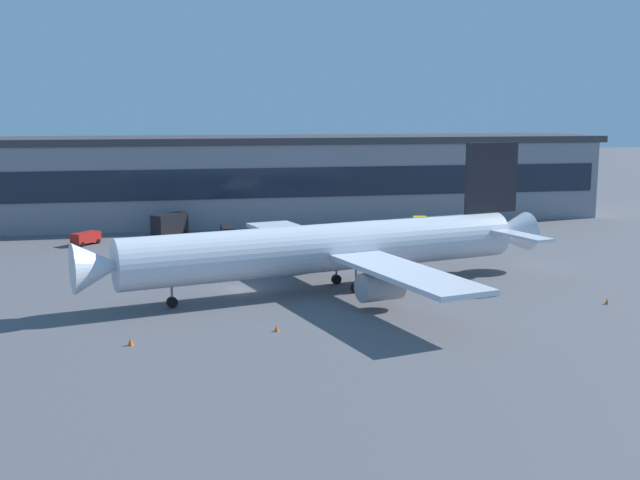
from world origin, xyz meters
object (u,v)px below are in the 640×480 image
at_px(traffic_cone_1, 131,342).
at_px(traffic_cone_2, 277,328).
at_px(airliner, 335,247).
at_px(belt_loader, 228,231).
at_px(traffic_cone_0, 607,301).
at_px(crew_van, 421,225).
at_px(stair_truck, 170,224).
at_px(follow_me_car, 86,237).

xyz_separation_m(traffic_cone_1, traffic_cone_2, (12.73, 1.56, -0.04)).
bearing_deg(airliner, belt_loader, 102.81).
bearing_deg(traffic_cone_0, belt_loader, 124.82).
height_order(crew_van, traffic_cone_1, crew_van).
height_order(airliner, traffic_cone_2, airliner).
bearing_deg(traffic_cone_0, crew_van, 93.92).
xyz_separation_m(traffic_cone_0, traffic_cone_1, (-47.50, -4.35, 0.04)).
distance_m(traffic_cone_0, traffic_cone_2, 34.88).
bearing_deg(stair_truck, airliner, -67.46).
height_order(belt_loader, traffic_cone_0, belt_loader).
distance_m(airliner, follow_me_car, 46.77).
bearing_deg(traffic_cone_1, airliner, 37.37).
height_order(stair_truck, traffic_cone_2, stair_truck).
height_order(airliner, traffic_cone_0, airliner).
relative_size(airliner, traffic_cone_2, 95.17).
bearing_deg(traffic_cone_1, follow_me_car, 98.80).
bearing_deg(belt_loader, crew_van, -3.12).
xyz_separation_m(airliner, crew_van, (22.68, 35.73, -3.34)).
distance_m(belt_loader, traffic_cone_2, 52.33).
xyz_separation_m(belt_loader, traffic_cone_0, (34.46, -49.54, -0.87)).
distance_m(airliner, traffic_cone_2, 17.88).
height_order(follow_me_car, traffic_cone_0, follow_me_car).
bearing_deg(follow_me_car, traffic_cone_1, -81.20).
height_order(airliner, belt_loader, airliner).
distance_m(stair_truck, traffic_cone_0, 69.02).
xyz_separation_m(follow_me_car, traffic_cone_2, (20.84, -50.86, -0.81)).
xyz_separation_m(airliner, belt_loader, (-8.51, 37.43, -3.64)).
relative_size(crew_van, traffic_cone_0, 9.77).
xyz_separation_m(follow_me_car, traffic_cone_0, (55.61, -48.08, -0.81)).
relative_size(crew_van, traffic_cone_2, 9.69).
distance_m(belt_loader, crew_van, 31.24).
xyz_separation_m(stair_truck, traffic_cone_1, (-4.26, -58.12, -1.66)).
bearing_deg(traffic_cone_2, airliner, 59.37).
height_order(traffic_cone_0, traffic_cone_1, traffic_cone_1).
xyz_separation_m(stair_truck, traffic_cone_2, (8.47, -56.55, -1.69)).
bearing_deg(airliner, stair_truck, 112.54).
bearing_deg(stair_truck, follow_me_car, -155.31).
relative_size(stair_truck, crew_van, 1.09).
relative_size(follow_me_car, traffic_cone_0, 8.06).
distance_m(follow_me_car, belt_loader, 21.20).
xyz_separation_m(airliner, follow_me_car, (-29.66, 35.97, -3.70)).
bearing_deg(belt_loader, traffic_cone_0, -55.18).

